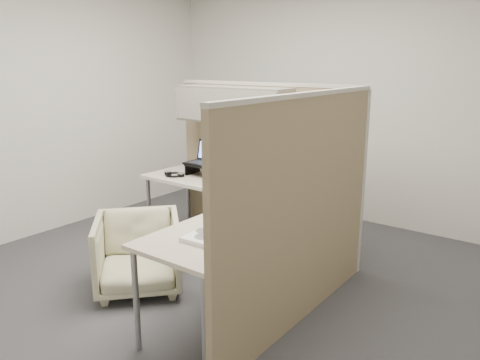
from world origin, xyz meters
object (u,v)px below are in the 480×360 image
Objects in this scene: monitor_left at (269,153)px; keyboard at (255,193)px; office_chair at (138,250)px; desk at (233,202)px.

monitor_left is 0.95× the size of keyboard.
keyboard is (0.61, 0.78, 0.40)m from office_chair.
desk is at bearing -91.68° from monitor_left.
desk is 4.06× the size of keyboard.
office_chair is at bearing -130.44° from desk.
office_chair is at bearing -119.10° from keyboard.
desk is at bearing -110.08° from keyboard.
office_chair is 1.44m from monitor_left.
monitor_left is at bearing 93.41° from desk.
keyboard is (0.10, 0.17, 0.05)m from desk.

